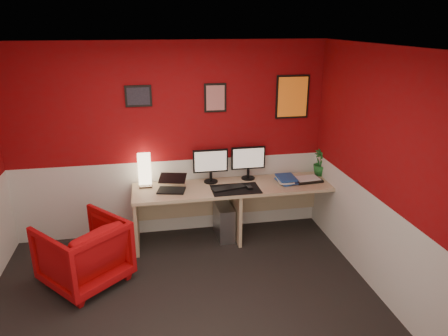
% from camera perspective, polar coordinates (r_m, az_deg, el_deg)
% --- Properties ---
extents(ground, '(4.00, 3.50, 0.01)m').
position_cam_1_polar(ground, '(4.36, -5.16, -19.03)').
color(ground, black).
rests_on(ground, ground).
extents(ceiling, '(4.00, 3.50, 0.01)m').
position_cam_1_polar(ceiling, '(3.42, -6.46, 15.89)').
color(ceiling, white).
rests_on(ceiling, ground).
extents(wall_back, '(4.00, 0.01, 2.50)m').
position_cam_1_polar(wall_back, '(5.36, -7.40, 3.53)').
color(wall_back, maroon).
rests_on(wall_back, ground).
extents(wall_front, '(4.00, 0.01, 2.50)m').
position_cam_1_polar(wall_front, '(2.22, -1.42, -21.52)').
color(wall_front, maroon).
rests_on(wall_front, ground).
extents(wall_right, '(0.01, 3.50, 2.50)m').
position_cam_1_polar(wall_right, '(4.34, 21.61, -1.59)').
color(wall_right, maroon).
rests_on(wall_right, ground).
extents(wainscot_back, '(4.00, 0.01, 1.00)m').
position_cam_1_polar(wainscot_back, '(5.61, -7.07, -3.87)').
color(wainscot_back, silver).
rests_on(wainscot_back, ground).
extents(wainscot_right, '(0.01, 3.50, 1.00)m').
position_cam_1_polar(wainscot_right, '(4.64, 20.40, -10.28)').
color(wainscot_right, silver).
rests_on(wainscot_right, ground).
extents(desk, '(2.60, 0.65, 0.73)m').
position_cam_1_polar(desk, '(5.45, 1.62, -5.99)').
color(desk, tan).
rests_on(desk, ground).
extents(shoji_lamp, '(0.16, 0.16, 0.40)m').
position_cam_1_polar(shoji_lamp, '(5.31, -10.78, -0.44)').
color(shoji_lamp, '#FFE5B2').
rests_on(shoji_lamp, desk).
extents(laptop, '(0.38, 0.30, 0.22)m').
position_cam_1_polar(laptop, '(5.14, -7.25, -2.02)').
color(laptop, black).
rests_on(laptop, desk).
extents(monitor_left, '(0.45, 0.06, 0.58)m').
position_cam_1_polar(monitor_left, '(5.33, -1.84, 0.98)').
color(monitor_left, black).
rests_on(monitor_left, desk).
extents(monitor_right, '(0.45, 0.06, 0.58)m').
position_cam_1_polar(monitor_right, '(5.45, 3.37, 1.40)').
color(monitor_right, black).
rests_on(monitor_right, desk).
extents(desk_mat, '(0.60, 0.38, 0.01)m').
position_cam_1_polar(desk_mat, '(5.19, 1.61, -2.91)').
color(desk_mat, black).
rests_on(desk_mat, desk).
extents(keyboard, '(0.44, 0.23, 0.02)m').
position_cam_1_polar(keyboard, '(5.20, 0.59, -2.73)').
color(keyboard, black).
rests_on(keyboard, desk_mat).
extents(mouse, '(0.07, 0.11, 0.03)m').
position_cam_1_polar(mouse, '(5.20, 3.45, -2.67)').
color(mouse, black).
rests_on(mouse, desk_mat).
extents(book_bottom, '(0.25, 0.32, 0.03)m').
position_cam_1_polar(book_bottom, '(5.42, 7.51, -1.95)').
color(book_bottom, '#214A98').
rests_on(book_bottom, desk).
extents(book_middle, '(0.22, 0.29, 0.02)m').
position_cam_1_polar(book_middle, '(5.41, 7.35, -1.71)').
color(book_middle, silver).
rests_on(book_middle, book_bottom).
extents(book_top, '(0.23, 0.30, 0.03)m').
position_cam_1_polar(book_top, '(5.41, 7.38, -1.42)').
color(book_top, '#214A98').
rests_on(book_top, book_middle).
extents(zen_tray, '(0.37, 0.28, 0.03)m').
position_cam_1_polar(zen_tray, '(5.56, 11.30, -1.58)').
color(zen_tray, black).
rests_on(zen_tray, desk).
extents(potted_plant, '(0.22, 0.22, 0.35)m').
position_cam_1_polar(potted_plant, '(5.76, 13.05, 0.73)').
color(potted_plant, '#19591E').
rests_on(potted_plant, desk).
extents(pc_tower, '(0.22, 0.46, 0.45)m').
position_cam_1_polar(pc_tower, '(5.52, -0.01, -7.26)').
color(pc_tower, '#99999E').
rests_on(pc_tower, ground).
extents(armchair, '(1.11, 1.11, 0.72)m').
position_cam_1_polar(armchair, '(4.80, -18.65, -10.89)').
color(armchair, '#A70609').
rests_on(armchair, ground).
extents(art_left, '(0.32, 0.02, 0.26)m').
position_cam_1_polar(art_left, '(5.21, -11.62, 9.61)').
color(art_left, black).
rests_on(art_left, wall_back).
extents(art_center, '(0.28, 0.02, 0.36)m').
position_cam_1_polar(art_center, '(5.29, -1.20, 9.58)').
color(art_center, red).
rests_on(art_center, wall_back).
extents(art_right, '(0.44, 0.02, 0.56)m').
position_cam_1_polar(art_right, '(5.54, 9.32, 9.58)').
color(art_right, orange).
rests_on(art_right, wall_back).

